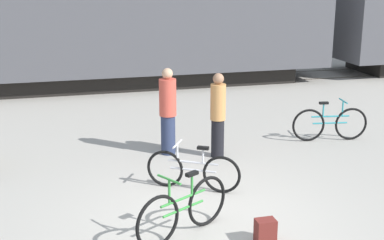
# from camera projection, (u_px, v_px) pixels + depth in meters

# --- Properties ---
(ground_plane) EXTENTS (80.00, 80.00, 0.00)m
(ground_plane) POSITION_uv_depth(u_px,v_px,m) (206.00, 219.00, 8.19)
(ground_plane) COLOR #A8A399
(rail_near) EXTENTS (55.07, 0.07, 0.01)m
(rail_near) POSITION_uv_depth(u_px,v_px,m) (123.00, 89.00, 17.00)
(rail_near) COLOR #4C4238
(rail_near) RESTS_ON ground_plane
(rail_far) EXTENTS (55.07, 0.07, 0.01)m
(rail_far) POSITION_uv_depth(u_px,v_px,m) (118.00, 81.00, 18.33)
(rail_far) COLOR #4C4238
(rail_far) RESTS_ON ground_plane
(bicycle_green) EXTENTS (1.53, 0.90, 0.96)m
(bicycle_green) POSITION_uv_depth(u_px,v_px,m) (183.00, 210.00, 7.58)
(bicycle_green) COLOR black
(bicycle_green) RESTS_ON ground_plane
(bicycle_teal) EXTENTS (1.70, 0.46, 0.92)m
(bicycle_teal) POSITION_uv_depth(u_px,v_px,m) (330.00, 124.00, 11.86)
(bicycle_teal) COLOR black
(bicycle_teal) RESTS_ON ground_plane
(bicycle_silver) EXTENTS (1.47, 0.90, 0.83)m
(bicycle_silver) POSITION_uv_depth(u_px,v_px,m) (193.00, 170.00, 9.20)
(bicycle_silver) COLOR black
(bicycle_silver) RESTS_ON ground_plane
(person_in_tan) EXTENTS (0.31, 0.31, 1.73)m
(person_in_tan) POSITION_uv_depth(u_px,v_px,m) (218.00, 115.00, 10.71)
(person_in_tan) COLOR black
(person_in_tan) RESTS_ON ground_plane
(person_in_red) EXTENTS (0.35, 0.35, 1.80)m
(person_in_red) POSITION_uv_depth(u_px,v_px,m) (168.00, 112.00, 10.87)
(person_in_red) COLOR #283351
(person_in_red) RESTS_ON ground_plane
(backpack) EXTENTS (0.28, 0.20, 0.34)m
(backpack) POSITION_uv_depth(u_px,v_px,m) (265.00, 231.00, 7.47)
(backpack) COLOR maroon
(backpack) RESTS_ON ground_plane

